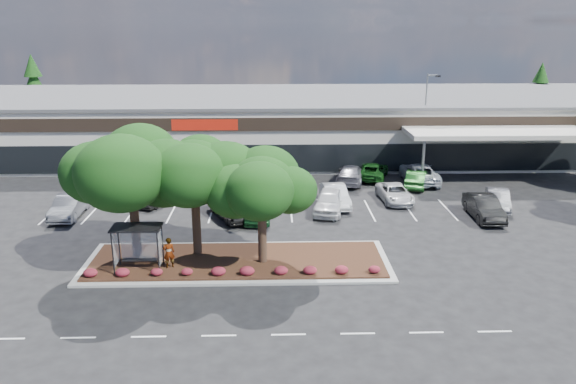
{
  "coord_description": "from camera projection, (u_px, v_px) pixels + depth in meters",
  "views": [
    {
      "loc": [
        0.14,
        -26.75,
        13.82
      ],
      "look_at": [
        1.17,
        9.97,
        2.6
      ],
      "focal_mm": 35.0,
      "sensor_mm": 36.0,
      "label": 1
    }
  ],
  "objects": [
    {
      "name": "lane_markings",
      "position": [
        269.0,
        225.0,
        39.56
      ],
      "size": [
        33.12,
        20.06,
        0.01
      ],
      "color": "silver",
      "rests_on": "ground"
    },
    {
      "name": "car_12",
      "position": [
        239.0,
        184.0,
        46.62
      ],
      "size": [
        2.75,
        5.76,
        1.62
      ],
      "primitive_type": "imported",
      "rotation": [
        0.0,
        0.0,
        3.23
      ],
      "color": "#5D5B63",
      "rests_on": "ground"
    },
    {
      "name": "car_5",
      "position": [
        329.0,
        201.0,
        42.15
      ],
      "size": [
        3.06,
        5.37,
        1.72
      ],
      "primitive_type": "imported",
      "rotation": [
        0.0,
        0.0,
        -0.21
      ],
      "color": "silver",
      "rests_on": "ground"
    },
    {
      "name": "person_waiting",
      "position": [
        169.0,
        253.0,
        32.0
      ],
      "size": [
        0.77,
        0.63,
        1.81
      ],
      "primitive_type": "imported",
      "rotation": [
        0.0,
        0.0,
        3.49
      ],
      "color": "#594C47",
      "rests_on": "landscape_island"
    },
    {
      "name": "ground",
      "position": [
        271.0,
        294.0,
        29.6
      ],
      "size": [
        160.0,
        160.0,
        0.0
      ],
      "primitive_type": "plane",
      "color": "black",
      "rests_on": "ground"
    },
    {
      "name": "car_2",
      "position": [
        230.0,
        206.0,
        40.94
      ],
      "size": [
        3.84,
        5.51,
        1.72
      ],
      "primitive_type": "imported",
      "rotation": [
        0.0,
        0.0,
        0.43
      ],
      "color": "black",
      "rests_on": "ground"
    },
    {
      "name": "car_10",
      "position": [
        189.0,
        186.0,
        46.31
      ],
      "size": [
        1.71,
        4.56,
        1.49
      ],
      "primitive_type": "imported",
      "rotation": [
        0.0,
        0.0,
        3.17
      ],
      "color": "maroon",
      "rests_on": "ground"
    },
    {
      "name": "retail_store",
      "position": [
        272.0,
        123.0,
        61.1
      ],
      "size": [
        80.4,
        25.2,
        6.25
      ],
      "color": "beige",
      "rests_on": "ground"
    },
    {
      "name": "car_14",
      "position": [
        373.0,
        171.0,
        51.12
      ],
      "size": [
        3.88,
        5.76,
        1.47
      ],
      "primitive_type": "imported",
      "rotation": [
        0.0,
        0.0,
        2.84
      ],
      "color": "#164F16",
      "rests_on": "ground"
    },
    {
      "name": "car_7",
      "position": [
        498.0,
        199.0,
        42.96
      ],
      "size": [
        2.67,
        4.68,
        1.46
      ],
      "primitive_type": "imported",
      "rotation": [
        0.0,
        0.0,
        -0.27
      ],
      "color": "#55565C",
      "rests_on": "ground"
    },
    {
      "name": "island_tree_mid",
      "position": [
        195.0,
        195.0,
        33.31
      ],
      "size": [
        6.6,
        6.6,
        7.32
      ],
      "primitive_type": null,
      "color": "#0E330E",
      "rests_on": "landscape_island"
    },
    {
      "name": "car_16",
      "position": [
        416.0,
        179.0,
        48.55
      ],
      "size": [
        3.02,
        4.83,
        1.5
      ],
      "primitive_type": "imported",
      "rotation": [
        0.0,
        0.0,
        2.8
      ],
      "color": "#1D551D",
      "rests_on": "ground"
    },
    {
      "name": "shrub_row",
      "position": [
        235.0,
        271.0,
        31.22
      ],
      "size": [
        17.0,
        0.8,
        0.5
      ],
      "primitive_type": null,
      "color": "#96253F",
      "rests_on": "landscape_island"
    },
    {
      "name": "car_4",
      "position": [
        335.0,
        196.0,
        43.63
      ],
      "size": [
        2.15,
        5.0,
        1.6
      ],
      "primitive_type": "imported",
      "rotation": [
        0.0,
        0.0,
        0.1
      ],
      "color": "silver",
      "rests_on": "ground"
    },
    {
      "name": "light_pole",
      "position": [
        425.0,
        128.0,
        53.32
      ],
      "size": [
        1.43,
        0.67,
        9.15
      ],
      "rotation": [
        0.0,
        0.0,
        -0.23
      ],
      "color": "#A2A29D",
      "rests_on": "ground"
    },
    {
      "name": "car_3",
      "position": [
        257.0,
        209.0,
        40.61
      ],
      "size": [
        1.94,
        4.76,
        1.62
      ],
      "primitive_type": "imported",
      "rotation": [
        0.0,
        0.0,
        -0.01
      ],
      "color": "#174B23",
      "rests_on": "ground"
    },
    {
      "name": "car_6",
      "position": [
        395.0,
        193.0,
        44.69
      ],
      "size": [
        2.55,
        4.97,
        1.34
      ],
      "primitive_type": "imported",
      "rotation": [
        0.0,
        0.0,
        0.07
      ],
      "color": "silver",
      "rests_on": "ground"
    },
    {
      "name": "car_9",
      "position": [
        162.0,
        173.0,
        50.08
      ],
      "size": [
        3.18,
        5.92,
        1.63
      ],
      "primitive_type": "imported",
      "rotation": [
        0.0,
        0.0,
        2.98
      ],
      "color": "silver",
      "rests_on": "ground"
    },
    {
      "name": "car_8",
      "position": [
        484.0,
        207.0,
        40.78
      ],
      "size": [
        1.9,
        5.11,
        1.67
      ],
      "primitive_type": "imported",
      "rotation": [
        0.0,
        0.0,
        -0.03
      ],
      "color": "black",
      "rests_on": "ground"
    },
    {
      "name": "conifer_north_west",
      "position": [
        35.0,
        93.0,
        71.31
      ],
      "size": [
        4.4,
        4.4,
        10.0
      ],
      "primitive_type": "cone",
      "color": "#0E330E",
      "rests_on": "ground"
    },
    {
      "name": "car_11",
      "position": [
        187.0,
        180.0,
        47.9
      ],
      "size": [
        3.89,
        6.19,
        1.59
      ],
      "primitive_type": "imported",
      "rotation": [
        0.0,
        0.0,
        3.37
      ],
      "color": "#6C4007",
      "rests_on": "ground"
    },
    {
      "name": "island_tree_east",
      "position": [
        262.0,
        209.0,
        32.1
      ],
      "size": [
        5.8,
        5.8,
        6.5
      ],
      "primitive_type": null,
      "color": "#0E330E",
      "rests_on": "landscape_island"
    },
    {
      "name": "car_15",
      "position": [
        419.0,
        173.0,
        49.94
      ],
      "size": [
        3.09,
        6.26,
        1.71
      ],
      "primitive_type": "imported",
      "rotation": [
        0.0,
        0.0,
        3.1
      ],
      "color": "silver",
      "rests_on": "ground"
    },
    {
      "name": "conifer_north_east",
      "position": [
        538.0,
        97.0,
        71.26
      ],
      "size": [
        3.96,
        3.96,
        9.0
      ],
      "primitive_type": "cone",
      "color": "#0E330E",
      "rests_on": "ground"
    },
    {
      "name": "island_tree_west",
      "position": [
        132.0,
        194.0,
        32.46
      ],
      "size": [
        7.2,
        7.2,
        7.89
      ],
      "primitive_type": null,
      "color": "#0E330E",
      "rests_on": "landscape_island"
    },
    {
      "name": "car_1",
      "position": [
        157.0,
        196.0,
        43.96
      ],
      "size": [
        2.81,
        4.32,
        1.34
      ],
      "primitive_type": "imported",
      "rotation": [
        0.0,
        0.0,
        -0.37
      ],
      "color": "black",
      "rests_on": "ground"
    },
    {
      "name": "car_13",
      "position": [
        351.0,
        174.0,
        49.78
      ],
      "size": [
        3.47,
        5.89,
        1.6
      ],
      "primitive_type": "imported",
      "rotation": [
        0.0,
        0.0,
        2.91
      ],
      "color": "slate",
      "rests_on": "ground"
    },
    {
      "name": "landscape_island",
      "position": [
        238.0,
        261.0,
        33.34
      ],
      "size": [
        18.0,
        6.0,
        0.26
      ],
      "color": "#A2A29D",
      "rests_on": "ground"
    },
    {
      "name": "car_0",
      "position": [
        69.0,
        206.0,
        41.13
      ],
      "size": [
        1.86,
        5.03,
        1.64
      ],
      "primitive_type": "imported",
      "rotation": [
        0.0,
        0.0,
        0.02
      ],
      "color": "#56585F",
      "rests_on": "ground"
    },
    {
      "name": "bus_shelter",
      "position": [
        138.0,
        235.0,
        31.55
      ],
      "size": [
        2.75,
        1.55,
        2.59
      ],
      "color": "black",
      "rests_on": "landscape_island"
    }
  ]
}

